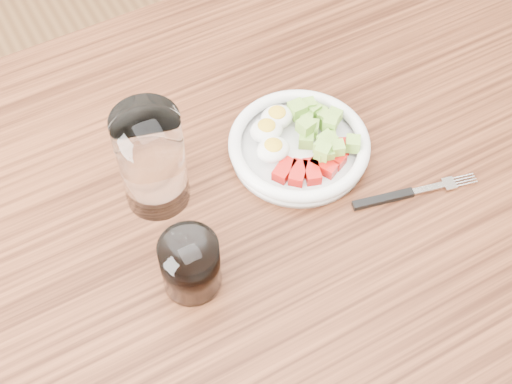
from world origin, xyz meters
TOP-DOWN VIEW (x-y plane):
  - dining_table at (0.00, 0.00)m, footprint 1.50×0.90m
  - bowl at (0.09, 0.06)m, footprint 0.20×0.20m
  - fork at (0.17, -0.07)m, footprint 0.18×0.05m
  - water_glass at (-0.12, 0.09)m, footprint 0.09×0.09m
  - coffee_glass at (-0.14, -0.05)m, footprint 0.07×0.07m

SIDE VIEW (x-z plane):
  - dining_table at x=0.00m, z-range 0.28..1.05m
  - fork at x=0.17m, z-range 0.77..0.78m
  - bowl at x=0.09m, z-range 0.76..0.81m
  - coffee_glass at x=-0.14m, z-range 0.77..0.85m
  - water_glass at x=-0.12m, z-range 0.77..0.92m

